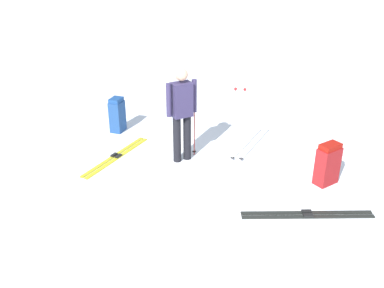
{
  "coord_description": "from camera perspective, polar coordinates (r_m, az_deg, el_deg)",
  "views": [
    {
      "loc": [
        2.77,
        -5.34,
        3.59
      ],
      "look_at": [
        0.0,
        0.0,
        0.7
      ],
      "focal_mm": 39.75,
      "sensor_mm": 36.0,
      "label": 1
    }
  ],
  "objects": [
    {
      "name": "ground_plane",
      "position": [
        7.01,
        0.0,
        -5.17
      ],
      "size": [
        80.0,
        80.0,
        0.0
      ],
      "primitive_type": "plane",
      "color": "white"
    },
    {
      "name": "skier_standing",
      "position": [
        7.31,
        -1.38,
        4.53
      ],
      "size": [
        0.38,
        0.48,
        1.7
      ],
      "color": "black",
      "rests_on": "ground_plane"
    },
    {
      "name": "ski_pair_near",
      "position": [
        6.44,
        15.2,
        -9.13
      ],
      "size": [
        1.77,
        1.05,
        0.05
      ],
      "color": "black",
      "rests_on": "ground_plane"
    },
    {
      "name": "ski_pair_far",
      "position": [
        7.91,
        -10.12,
        -1.66
      ],
      "size": [
        0.2,
        1.78,
        0.05
      ],
      "color": "gold",
      "rests_on": "ground_plane"
    },
    {
      "name": "backpack_large_dark",
      "position": [
        7.16,
        17.74,
        -2.6
      ],
      "size": [
        0.38,
        0.44,
        0.71
      ],
      "color": "maroon",
      "rests_on": "ground_plane"
    },
    {
      "name": "backpack_bright",
      "position": [
        8.86,
        -9.99,
        3.85
      ],
      "size": [
        0.28,
        0.34,
        0.72
      ],
      "color": "navy",
      "rests_on": "ground_plane"
    },
    {
      "name": "ski_poles_planted_near",
      "position": [
        7.38,
        6.26,
        2.96
      ],
      "size": [
        0.22,
        0.11,
        1.38
      ],
      "color": "#B7AFB7",
      "rests_on": "ground_plane"
    },
    {
      "name": "ski_poles_planted_far",
      "position": [
        7.58,
        -0.21,
        3.77
      ],
      "size": [
        0.2,
        0.11,
        1.38
      ],
      "color": "maroon",
      "rests_on": "ground_plane"
    }
  ]
}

